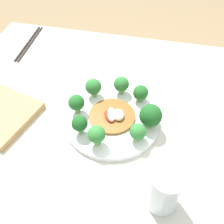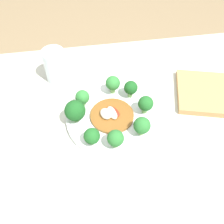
% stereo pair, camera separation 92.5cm
% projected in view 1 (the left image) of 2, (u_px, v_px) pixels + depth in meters
% --- Properties ---
extents(ground_plane, '(8.00, 8.00, 0.00)m').
position_uv_depth(ground_plane, '(122.00, 212.00, 1.29)').
color(ground_plane, '#7F6B4C').
extents(table, '(1.13, 0.80, 0.73)m').
position_uv_depth(table, '(124.00, 176.00, 1.02)').
color(table, '#B7BCAD').
rests_on(table, ground_plane).
extents(plate, '(0.27, 0.27, 0.02)m').
position_uv_depth(plate, '(112.00, 119.00, 0.73)').
color(plate, silver).
rests_on(plate, table).
extents(broccoli_southwest, '(0.04, 0.04, 0.06)m').
position_uv_depth(broccoli_southwest, '(80.00, 124.00, 0.66)').
color(broccoli_southwest, '#70A356').
rests_on(broccoli_southwest, plate).
extents(broccoli_northwest, '(0.05, 0.05, 0.06)m').
position_uv_depth(broccoli_northwest, '(93.00, 87.00, 0.75)').
color(broccoli_northwest, '#7AAD5B').
rests_on(broccoli_northwest, plate).
extents(broccoli_northeast, '(0.04, 0.04, 0.05)m').
position_uv_depth(broccoli_northeast, '(141.00, 93.00, 0.74)').
color(broccoli_northeast, '#7AAD5B').
rests_on(broccoli_northeast, plate).
extents(broccoli_west, '(0.04, 0.04, 0.06)m').
position_uv_depth(broccoli_west, '(76.00, 103.00, 0.71)').
color(broccoli_west, '#70A356').
rests_on(broccoli_west, plate).
extents(broccoli_southeast, '(0.04, 0.04, 0.05)m').
position_uv_depth(broccoli_southeast, '(138.00, 132.00, 0.65)').
color(broccoli_southeast, '#7AAD5B').
rests_on(broccoli_southeast, plate).
extents(broccoli_south, '(0.04, 0.04, 0.06)m').
position_uv_depth(broccoli_south, '(97.00, 135.00, 0.63)').
color(broccoli_south, '#7AAD5B').
rests_on(broccoli_south, plate).
extents(broccoli_east, '(0.06, 0.06, 0.07)m').
position_uv_depth(broccoli_east, '(151.00, 116.00, 0.67)').
color(broccoli_east, '#7AAD5B').
rests_on(broccoli_east, plate).
extents(broccoli_north, '(0.04, 0.04, 0.06)m').
position_uv_depth(broccoli_north, '(121.00, 84.00, 0.76)').
color(broccoli_north, '#70A356').
rests_on(broccoli_north, plate).
extents(stirfry_center, '(0.13, 0.13, 0.02)m').
position_uv_depth(stirfry_center, '(113.00, 116.00, 0.71)').
color(stirfry_center, brown).
rests_on(stirfry_center, plate).
extents(drinking_glass, '(0.07, 0.07, 0.11)m').
position_uv_depth(drinking_glass, '(164.00, 190.00, 0.54)').
color(drinking_glass, silver).
rests_on(drinking_glass, table).
extents(chopsticks, '(0.02, 0.23, 0.01)m').
position_uv_depth(chopsticks, '(29.00, 43.00, 0.98)').
color(chopsticks, '#2D2823').
rests_on(chopsticks, table).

